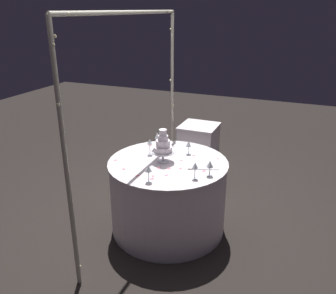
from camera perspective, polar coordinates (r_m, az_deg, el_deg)
name	(u,v)px	position (r m, az deg, el deg)	size (l,w,h in m)	color
ground_plane	(168,227)	(3.79, 0.00, -12.82)	(12.00, 12.00, 0.00)	black
decorative_arch	(131,92)	(3.37, -5.98, 8.80)	(2.10, 0.06, 2.12)	#B7B29E
main_table	(168,195)	(3.59, 0.00, -7.87)	(1.17, 1.17, 0.75)	white
side_table	(198,154)	(4.53, 4.92, -1.18)	(0.45, 0.45, 0.79)	white
tiered_cake	(163,146)	(3.35, -0.83, 0.22)	(0.22, 0.22, 0.33)	silver
wine_glass_0	(149,169)	(2.99, -3.17, -3.64)	(0.06, 0.06, 0.15)	silver
wine_glass_1	(150,143)	(3.55, -2.97, 0.67)	(0.06, 0.06, 0.16)	silver
wine_glass_2	(157,136)	(3.77, -1.76, 1.74)	(0.06, 0.06, 0.16)	silver
wine_glass_3	(188,144)	(3.57, 3.34, 0.44)	(0.06, 0.06, 0.15)	silver
wine_glass_4	(195,167)	(3.05, 4.41, -3.17)	(0.06, 0.06, 0.15)	silver
wine_glass_5	(210,165)	(3.12, 6.79, -2.85)	(0.06, 0.06, 0.15)	silver
cake_knife	(201,169)	(3.27, 5.41, -3.56)	(0.12, 0.28, 0.01)	silver
rose_petal_0	(153,176)	(3.13, -2.42, -4.74)	(0.03, 0.02, 0.00)	#EA6B84
rose_petal_1	(170,156)	(3.55, 0.38, -1.41)	(0.03, 0.02, 0.00)	#EA6B84
rose_petal_2	(115,160)	(3.48, -8.52, -2.13)	(0.04, 0.03, 0.00)	#EA6B84
rose_petal_3	(152,179)	(3.09, -2.58, -5.14)	(0.04, 0.03, 0.00)	#EA6B84
rose_petal_4	(159,168)	(3.28, -1.48, -3.42)	(0.04, 0.03, 0.00)	#EA6B84
rose_petal_5	(169,168)	(3.27, 0.15, -3.50)	(0.04, 0.03, 0.00)	#EA6B84
rose_petal_6	(204,171)	(3.24, 5.84, -3.88)	(0.03, 0.02, 0.00)	#EA6B84
rose_petal_7	(194,155)	(3.57, 4.21, -1.37)	(0.03, 0.02, 0.00)	#EA6B84
rose_petal_8	(124,169)	(3.29, -7.21, -3.55)	(0.04, 0.03, 0.00)	#EA6B84
rose_petal_9	(218,159)	(3.51, 8.14, -1.90)	(0.03, 0.02, 0.00)	#EA6B84
rose_petal_10	(180,168)	(3.28, 2.03, -3.49)	(0.04, 0.03, 0.00)	#EA6B84
rose_petal_11	(181,160)	(3.44, 2.19, -2.18)	(0.03, 0.02, 0.00)	#EA6B84
rose_petal_12	(137,176)	(3.15, -4.98, -4.66)	(0.04, 0.03, 0.00)	#EA6B84
rose_petal_13	(150,145)	(3.82, -2.94, 0.28)	(0.04, 0.03, 0.00)	#EA6B84
rose_petal_14	(166,175)	(3.14, -0.28, -4.60)	(0.04, 0.03, 0.00)	#EA6B84
rose_petal_15	(148,171)	(3.23, -3.22, -3.86)	(0.03, 0.02, 0.00)	#EA6B84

